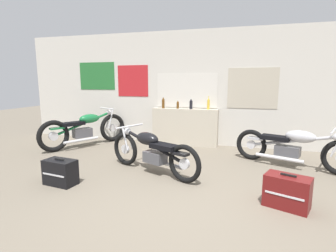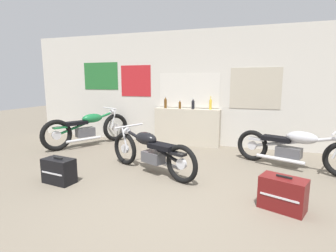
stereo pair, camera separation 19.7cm
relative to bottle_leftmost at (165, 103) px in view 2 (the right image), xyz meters
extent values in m
plane|color=#706656|center=(1.08, -3.17, -1.04)|extent=(24.00, 24.00, 0.00)
cube|color=beige|center=(1.08, 0.22, 0.36)|extent=(10.00, 0.06, 2.80)
cube|color=silver|center=(0.55, 0.19, 0.31)|extent=(1.46, 0.01, 0.79)
cube|color=beige|center=(0.55, 0.18, 0.31)|extent=(1.52, 0.01, 0.85)
cube|color=#B2A893|center=(2.11, 0.19, 0.37)|extent=(1.13, 0.01, 0.94)
cube|color=#B21E23|center=(-0.89, 0.19, 0.54)|extent=(0.85, 0.01, 0.81)
cube|color=#23662D|center=(-1.95, 0.19, 0.67)|extent=(1.05, 0.01, 0.73)
cube|color=#B7AD99|center=(0.55, 0.04, -0.59)|extent=(1.62, 0.28, 0.91)
cylinder|color=#5B3814|center=(0.00, 0.00, -0.03)|extent=(0.07, 0.07, 0.22)
cone|color=#5B3814|center=(0.00, 0.00, 0.11)|extent=(0.06, 0.06, 0.06)
cylinder|color=silver|center=(0.00, 0.00, 0.15)|extent=(0.03, 0.03, 0.02)
cylinder|color=#5B3814|center=(0.37, 0.00, -0.06)|extent=(0.06, 0.06, 0.16)
cone|color=#5B3814|center=(0.37, 0.00, 0.04)|extent=(0.05, 0.05, 0.04)
cylinder|color=silver|center=(0.37, 0.00, 0.08)|extent=(0.02, 0.02, 0.02)
cylinder|color=black|center=(0.70, 0.00, -0.04)|extent=(0.07, 0.07, 0.20)
cone|color=black|center=(0.70, 0.00, 0.09)|extent=(0.06, 0.06, 0.05)
cylinder|color=silver|center=(0.70, 0.00, 0.13)|extent=(0.03, 0.03, 0.02)
cylinder|color=gold|center=(1.12, 0.03, -0.02)|extent=(0.06, 0.06, 0.22)
cone|color=gold|center=(1.12, 0.03, 0.12)|extent=(0.05, 0.05, 0.06)
cylinder|color=gold|center=(1.12, 0.03, 0.16)|extent=(0.02, 0.02, 0.02)
torus|color=black|center=(2.12, -0.82, -0.73)|extent=(0.61, 0.31, 0.62)
cylinder|color=silver|center=(2.12, -0.82, -0.73)|extent=(0.18, 0.12, 0.17)
cube|color=#4C4C51|center=(2.76, -1.07, -0.75)|extent=(0.48, 0.36, 0.18)
cylinder|color=#B2B2B7|center=(2.76, -1.07, -0.57)|extent=(1.32, 0.57, 0.39)
ellipsoid|color=#B2B2B7|center=(2.94, -1.15, -0.45)|extent=(0.57, 0.42, 0.22)
cube|color=black|center=(2.54, -0.99, -0.53)|extent=(0.57, 0.42, 0.08)
cube|color=#B2B2B7|center=(2.20, -0.85, -0.59)|extent=(0.34, 0.24, 0.04)
cylinder|color=silver|center=(3.40, -1.33, -0.29)|extent=(0.27, 0.61, 0.03)
cylinder|color=silver|center=(2.61, -1.16, -0.87)|extent=(0.81, 0.37, 0.06)
torus|color=black|center=(-0.18, -1.85, -0.74)|extent=(0.60, 0.32, 0.62)
cylinder|color=silver|center=(-0.18, -1.85, -0.74)|extent=(0.18, 0.12, 0.17)
torus|color=black|center=(1.09, -2.41, -0.74)|extent=(0.60, 0.32, 0.62)
cylinder|color=silver|center=(1.09, -2.41, -0.74)|extent=(0.18, 0.12, 0.17)
cube|color=#4C4C51|center=(0.52, -2.16, -0.75)|extent=(0.44, 0.36, 0.19)
cylinder|color=black|center=(0.52, -2.16, -0.57)|extent=(1.18, 0.56, 0.39)
ellipsoid|color=black|center=(0.35, -2.08, -0.45)|extent=(0.53, 0.41, 0.22)
cube|color=black|center=(0.71, -2.24, -0.53)|extent=(0.53, 0.41, 0.08)
cube|color=black|center=(1.01, -2.37, -0.59)|extent=(0.31, 0.24, 0.04)
cylinder|color=silver|center=(-0.14, -1.93, -0.51)|extent=(0.17, 0.10, 0.45)
cylinder|color=silver|center=(-0.09, -1.82, -0.51)|extent=(0.17, 0.10, 0.45)
cylinder|color=silver|center=(-0.05, -1.91, -0.28)|extent=(0.29, 0.60, 0.03)
sphere|color=silver|center=(-0.11, -1.88, -0.38)|extent=(0.13, 0.13, 0.13)
cylinder|color=silver|center=(0.66, -2.07, -0.87)|extent=(0.72, 0.36, 0.06)
torus|color=black|center=(-1.37, -0.11, -0.68)|extent=(0.45, 0.68, 0.72)
cylinder|color=silver|center=(-1.37, -0.11, -0.68)|extent=(0.16, 0.21, 0.20)
torus|color=black|center=(-2.13, -1.45, -0.68)|extent=(0.45, 0.68, 0.72)
cylinder|color=silver|center=(-2.13, -1.45, -0.68)|extent=(0.16, 0.21, 0.20)
cube|color=#4C4C51|center=(-1.79, -0.85, -0.70)|extent=(0.40, 0.48, 0.22)
cylinder|color=#196B38|center=(-1.79, -0.85, -0.49)|extent=(0.74, 1.25, 0.44)
ellipsoid|color=#196B38|center=(-1.69, -0.67, -0.37)|extent=(0.47, 0.57, 0.22)
cube|color=black|center=(-1.90, -1.05, -0.45)|extent=(0.47, 0.57, 0.08)
cube|color=#196B38|center=(-2.08, -1.37, -0.51)|extent=(0.27, 0.34, 0.04)
cylinder|color=silver|center=(-1.46, -0.15, -0.42)|extent=(0.12, 0.18, 0.51)
cylinder|color=silver|center=(-1.36, -0.21, -0.42)|extent=(0.12, 0.18, 0.51)
cylinder|color=silver|center=(-1.45, -0.24, -0.16)|extent=(0.57, 0.34, 0.03)
sphere|color=silver|center=(-1.42, -0.19, -0.26)|extent=(0.13, 0.13, 0.13)
cylinder|color=silver|center=(-1.72, -1.01, -0.84)|extent=(0.47, 0.77, 0.06)
cube|color=maroon|center=(2.51, -2.84, -0.84)|extent=(0.60, 0.47, 0.41)
cube|color=silver|center=(2.46, -2.99, -0.84)|extent=(0.42, 0.17, 0.02)
cube|color=black|center=(2.51, -2.84, -0.62)|extent=(0.18, 0.09, 0.02)
cube|color=black|center=(-0.73, -3.01, -0.85)|extent=(0.53, 0.33, 0.39)
cube|color=silver|center=(-0.75, -3.15, -0.85)|extent=(0.42, 0.06, 0.02)
cube|color=black|center=(-0.73, -3.01, -0.64)|extent=(0.18, 0.05, 0.02)
camera|label=1|loc=(1.93, -6.24, 0.53)|focal=28.00mm
camera|label=2|loc=(2.12, -6.18, 0.53)|focal=28.00mm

